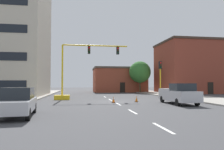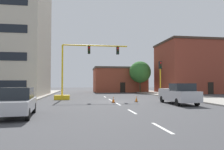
# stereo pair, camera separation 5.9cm
# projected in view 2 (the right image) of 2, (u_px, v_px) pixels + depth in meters

# --- Properties ---
(ground_plane) EXTENTS (160.00, 160.00, 0.00)m
(ground_plane) POSITION_uv_depth(u_px,v_px,m) (113.00, 101.00, 23.32)
(ground_plane) COLOR #424244
(sidewalk_left) EXTENTS (6.00, 56.00, 0.14)m
(sidewalk_left) POSITION_uv_depth(u_px,v_px,m) (22.00, 97.00, 29.52)
(sidewalk_left) COLOR #9E998E
(sidewalk_left) RESTS_ON ground_plane
(sidewalk_right) EXTENTS (6.00, 56.00, 0.14)m
(sidewalk_right) POSITION_uv_depth(u_px,v_px,m) (179.00, 96.00, 32.94)
(sidewalk_right) COLOR #9E998E
(sidewalk_right) RESTS_ON ground_plane
(lane_stripe_seg_0) EXTENTS (0.16, 2.40, 0.01)m
(lane_stripe_seg_0) POSITION_uv_depth(u_px,v_px,m) (162.00, 128.00, 9.49)
(lane_stripe_seg_0) COLOR silver
(lane_stripe_seg_0) RESTS_ON ground_plane
(lane_stripe_seg_1) EXTENTS (0.16, 2.40, 0.01)m
(lane_stripe_seg_1) POSITION_uv_depth(u_px,v_px,m) (132.00, 112.00, 14.92)
(lane_stripe_seg_1) COLOR silver
(lane_stripe_seg_1) RESTS_ON ground_plane
(lane_stripe_seg_2) EXTENTS (0.16, 2.40, 0.01)m
(lane_stripe_seg_2) POSITION_uv_depth(u_px,v_px,m) (118.00, 104.00, 20.36)
(lane_stripe_seg_2) COLOR silver
(lane_stripe_seg_2) RESTS_ON ground_plane
(lane_stripe_seg_3) EXTENTS (0.16, 2.40, 0.01)m
(lane_stripe_seg_3) POSITION_uv_depth(u_px,v_px,m) (110.00, 100.00, 25.79)
(lane_stripe_seg_3) COLOR silver
(lane_stripe_seg_3) RESTS_ON ground_plane
(lane_stripe_seg_4) EXTENTS (0.16, 2.40, 0.01)m
(lane_stripe_seg_4) POSITION_uv_depth(u_px,v_px,m) (105.00, 97.00, 31.23)
(lane_stripe_seg_4) COLOR silver
(lane_stripe_seg_4) RESTS_ON ground_plane
(building_tall_left) EXTENTS (14.42, 13.77, 22.22)m
(building_tall_left) POSITION_uv_depth(u_px,v_px,m) (0.00, 26.00, 33.75)
(building_tall_left) COLOR beige
(building_tall_left) RESTS_ON ground_plane
(building_brick_center) EXTENTS (11.94, 9.28, 5.65)m
(building_brick_center) POSITION_uv_depth(u_px,v_px,m) (119.00, 80.00, 50.29)
(building_brick_center) COLOR brown
(building_brick_center) RESTS_ON ground_plane
(building_row_right) EXTENTS (14.14, 11.04, 10.53)m
(building_row_right) POSITION_uv_depth(u_px,v_px,m) (195.00, 68.00, 44.25)
(building_row_right) COLOR brown
(building_row_right) RESTS_ON ground_plane
(traffic_signal_gantry) EXTENTS (9.03, 1.20, 6.83)m
(traffic_signal_gantry) POSITION_uv_depth(u_px,v_px,m) (72.00, 81.00, 26.20)
(traffic_signal_gantry) COLOR yellow
(traffic_signal_gantry) RESTS_ON ground_plane
(traffic_light_pole_right) EXTENTS (0.32, 0.47, 4.80)m
(traffic_light_pole_right) POSITION_uv_depth(u_px,v_px,m) (160.00, 71.00, 27.20)
(traffic_light_pole_right) COLOR yellow
(traffic_light_pole_right) RESTS_ON ground_plane
(tree_right_far) EXTENTS (4.54, 4.54, 6.66)m
(tree_right_far) POSITION_uv_depth(u_px,v_px,m) (140.00, 72.00, 44.89)
(tree_right_far) COLOR #4C3823
(tree_right_far) RESTS_ON ground_plane
(pickup_truck_silver) EXTENTS (2.10, 5.44, 1.99)m
(pickup_truck_silver) POSITION_uv_depth(u_px,v_px,m) (178.00, 94.00, 20.37)
(pickup_truck_silver) COLOR #BCBCC1
(pickup_truck_silver) RESTS_ON ground_plane
(sedan_silver_near_left) EXTENTS (2.28, 4.66, 1.74)m
(sedan_silver_near_left) POSITION_uv_depth(u_px,v_px,m) (17.00, 102.00, 12.68)
(sedan_silver_near_left) COLOR #B7B7BC
(sedan_silver_near_left) RESTS_ON ground_plane
(traffic_cone_roadside_a) EXTENTS (0.36, 0.36, 0.65)m
(traffic_cone_roadside_a) POSITION_uv_depth(u_px,v_px,m) (113.00, 100.00, 21.73)
(traffic_cone_roadside_a) COLOR black
(traffic_cone_roadside_a) RESTS_ON ground_plane
(traffic_cone_roadside_b) EXTENTS (0.36, 0.36, 0.68)m
(traffic_cone_roadside_b) POSITION_uv_depth(u_px,v_px,m) (136.00, 99.00, 22.76)
(traffic_cone_roadside_b) COLOR black
(traffic_cone_roadside_b) RESTS_ON ground_plane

